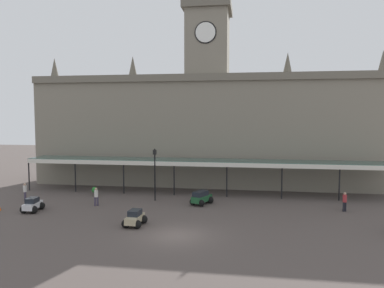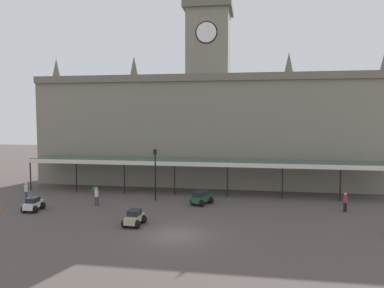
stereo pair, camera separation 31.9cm
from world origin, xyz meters
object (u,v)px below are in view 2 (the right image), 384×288
Objects in this scene: pedestrian_beside_cars at (97,196)px; car_white_sedan at (33,205)px; car_green_estate at (202,198)px; pedestrian_near_entrance at (345,201)px; planter_near_kerb at (95,191)px; pedestrian_crossing_forecourt at (26,191)px; car_beige_sedan at (134,219)px; victorian_lamppost at (155,168)px.

car_white_sedan is at bearing -150.22° from pedestrian_beside_cars.
pedestrian_beside_cars is (-9.44, -1.98, 0.34)m from car_green_estate.
planter_near_kerb is (-23.71, 2.41, -0.42)m from pedestrian_near_entrance.
pedestrian_crossing_forecourt is (-3.13, 3.72, 0.41)m from car_white_sedan.
car_white_sedan is at bearing 165.12° from car_beige_sedan.
pedestrian_beside_cars is 4.16m from planter_near_kerb.
car_green_estate is at bearing 18.23° from car_white_sedan.
car_green_estate reaches higher than planter_near_kerb.
car_green_estate is at bearing 176.98° from pedestrian_near_entrance.
car_beige_sedan is 1.26× the size of pedestrian_near_entrance.
planter_near_kerb is (5.98, 2.67, -0.42)m from pedestrian_crossing_forecourt.
pedestrian_crossing_forecourt is 7.84m from pedestrian_beside_cars.
pedestrian_near_entrance is 17.33m from victorian_lamppost.
planter_near_kerb is at bearing 172.09° from victorian_lamppost.
car_beige_sedan is 11.50m from planter_near_kerb.
pedestrian_near_entrance is at bearing 0.50° from pedestrian_crossing_forecourt.
car_green_estate is 5.38m from victorian_lamppost.
pedestrian_near_entrance is at bearing 21.76° from car_beige_sedan.
pedestrian_crossing_forecourt is at bearing -179.50° from pedestrian_near_entrance.
victorian_lamppost reaches higher than pedestrian_near_entrance.
pedestrian_near_entrance is at bearing -5.80° from planter_near_kerb.
pedestrian_crossing_forecourt reaches higher than car_beige_sedan.
pedestrian_crossing_forecourt is 0.33× the size of victorian_lamppost.
planter_near_kerb is (-11.23, 1.75, -0.07)m from car_green_estate.
pedestrian_near_entrance is 0.33× the size of victorian_lamppost.
victorian_lamppost is at bearing 30.10° from car_white_sedan.
car_green_estate is at bearing -8.85° from planter_near_kerb.
car_green_estate is 1.16× the size of car_beige_sedan.
victorian_lamppost reaches higher than car_white_sedan.
victorian_lamppost is (-17.13, 1.49, 2.23)m from pedestrian_near_entrance.
car_green_estate is 17.24m from pedestrian_crossing_forecourt.
car_white_sedan reaches higher than planter_near_kerb.
pedestrian_beside_cars is at bearing -7.79° from pedestrian_crossing_forecourt.
car_green_estate is at bearing 60.53° from car_beige_sedan.
pedestrian_beside_cars is at bearing 29.78° from car_white_sedan.
car_green_estate is 1.45× the size of pedestrian_beside_cars.
pedestrian_near_entrance is 23.83m from planter_near_kerb.
car_green_estate is 1.45× the size of pedestrian_crossing_forecourt.
victorian_lamppost reaches higher than planter_near_kerb.
car_white_sedan is at bearing -49.89° from pedestrian_crossing_forecourt.
pedestrian_beside_cars is at bearing -149.59° from victorian_lamppost.
pedestrian_crossing_forecourt is at bearing 130.11° from car_white_sedan.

